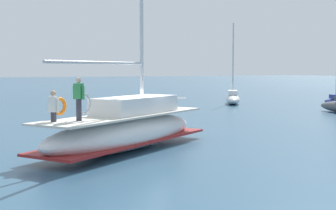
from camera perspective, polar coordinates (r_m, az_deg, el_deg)
ground_plane at (r=21.04m, az=-3.78°, el=-4.86°), size 400.00×400.00×0.00m
main_sailboat at (r=19.90m, az=-4.97°, el=-2.76°), size 6.95×9.49×12.55m
moored_cutter_left at (r=46.72m, az=7.79°, el=0.86°), size 5.38×4.27×7.88m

